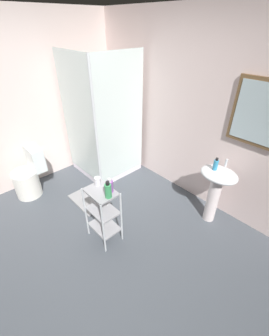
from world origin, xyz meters
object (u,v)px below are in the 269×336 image
(body_wash_bottle_green, at_px, (108,191))
(rinse_cup, at_px, (97,181))
(toilet, at_px, (29,177))
(storage_cart, at_px, (103,211))
(conditioner_bottle_purple, at_px, (110,186))
(hand_soap_bottle, at_px, (216,165))
(shower_stall, at_px, (104,149))
(bath_mat, at_px, (89,200))
(pedestal_sink, at_px, (216,185))

(body_wash_bottle_green, xyz_separation_m, rinse_cup, (-0.26, 0.04, -0.04))
(toilet, distance_m, rinse_cup, 1.49)
(storage_cart, height_order, conditioner_bottle_purple, conditioner_bottle_purple)
(body_wash_bottle_green, distance_m, rinse_cup, 0.26)
(conditioner_bottle_purple, distance_m, rinse_cup, 0.20)
(hand_soap_bottle, height_order, conditioner_bottle_purple, hand_soap_bottle)
(shower_stall, distance_m, conditioner_bottle_purple, 1.55)
(storage_cart, xyz_separation_m, hand_soap_bottle, (0.67, 1.20, 0.44))
(bath_mat, bearing_deg, conditioner_bottle_purple, -10.55)
(shower_stall, xyz_separation_m, toilet, (-0.29, -1.22, -0.15))
(conditioner_bottle_purple, xyz_separation_m, bath_mat, (-0.80, 0.15, -0.81))
(storage_cart, relative_size, conditioner_bottle_purple, 4.31)
(shower_stall, bearing_deg, body_wash_bottle_green, -33.87)
(shower_stall, bearing_deg, conditioner_bottle_purple, -32.94)
(storage_cart, relative_size, hand_soap_bottle, 4.70)
(pedestal_sink, xyz_separation_m, bath_mat, (-1.45, -1.02, -0.57))
(hand_soap_bottle, bearing_deg, toilet, -144.60)
(pedestal_sink, xyz_separation_m, body_wash_bottle_green, (-0.58, -1.24, 0.25))
(conditioner_bottle_purple, distance_m, bath_mat, 1.15)
(hand_soap_bottle, bearing_deg, conditioner_bottle_purple, -117.77)
(storage_cart, bearing_deg, hand_soap_bottle, 60.94)
(hand_soap_bottle, height_order, body_wash_bottle_green, hand_soap_bottle)
(hand_soap_bottle, height_order, rinse_cup, hand_soap_bottle)
(pedestal_sink, height_order, bath_mat, pedestal_sink)
(hand_soap_bottle, distance_m, bath_mat, 1.91)
(hand_soap_bottle, xyz_separation_m, body_wash_bottle_green, (-0.53, -1.20, -0.05))
(pedestal_sink, xyz_separation_m, rinse_cup, (-0.84, -1.19, 0.21))
(body_wash_bottle_green, distance_m, bath_mat, 1.21)
(pedestal_sink, bearing_deg, hand_soap_bottle, -144.05)
(bath_mat, bearing_deg, storage_cart, -17.23)
(rinse_cup, distance_m, bath_mat, 1.00)
(hand_soap_bottle, bearing_deg, storage_cart, -119.06)
(toilet, distance_m, body_wash_bottle_green, 1.73)
(hand_soap_bottle, xyz_separation_m, conditioner_bottle_purple, (-0.59, -1.13, -0.06))
(pedestal_sink, bearing_deg, bath_mat, -144.96)
(storage_cart, bearing_deg, shower_stall, 143.03)
(pedestal_sink, distance_m, hand_soap_bottle, 0.31)
(conditioner_bottle_purple, bearing_deg, shower_stall, 147.06)
(hand_soap_bottle, xyz_separation_m, bath_mat, (-1.39, -0.98, -0.87))
(toilet, xyz_separation_m, rinse_cup, (1.36, 0.37, 0.47))
(hand_soap_bottle, height_order, bath_mat, hand_soap_bottle)
(body_wash_bottle_green, xyz_separation_m, bath_mat, (-0.86, 0.22, -0.82))
(storage_cart, xyz_separation_m, rinse_cup, (-0.12, 0.05, 0.35))
(hand_soap_bottle, bearing_deg, rinse_cup, -124.26)
(pedestal_sink, height_order, hand_soap_bottle, hand_soap_bottle)
(conditioner_bottle_purple, height_order, rinse_cup, conditioner_bottle_purple)
(conditioner_bottle_purple, relative_size, rinse_cup, 1.80)
(toilet, relative_size, conditioner_bottle_purple, 4.43)
(rinse_cup, bearing_deg, hand_soap_bottle, 55.74)
(toilet, relative_size, storage_cart, 1.03)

